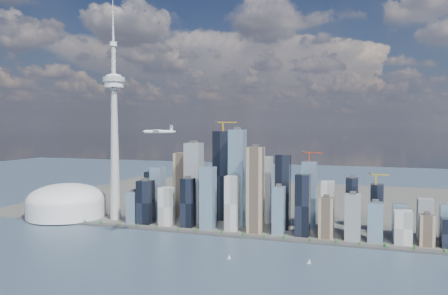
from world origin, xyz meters
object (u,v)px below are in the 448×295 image
(dome_stadium, at_px, (67,202))
(airplane, at_px, (159,131))
(needle_tower, at_px, (114,127))
(sailboat_west, at_px, (229,257))
(sailboat_east, at_px, (309,262))

(dome_stadium, relative_size, airplane, 3.17)
(needle_tower, relative_size, airplane, 8.73)
(airplane, bearing_deg, sailboat_west, -27.52)
(dome_stadium, bearing_deg, sailboat_west, -21.92)
(sailboat_west, height_order, sailboat_east, sailboat_east)
(dome_stadium, height_order, sailboat_west, dome_stadium)
(airplane, relative_size, sailboat_west, 6.98)
(dome_stadium, bearing_deg, airplane, -26.91)
(airplane, height_order, sailboat_east, airplane)
(sailboat_west, xyz_separation_m, sailboat_east, (141.21, 17.75, 0.43))
(needle_tower, bearing_deg, sailboat_east, -21.12)
(needle_tower, bearing_deg, sailboat_west, -30.18)
(needle_tower, xyz_separation_m, sailboat_east, (511.31, -197.52, -232.51))
(dome_stadium, height_order, airplane, airplane)
(sailboat_east, bearing_deg, dome_stadium, 172.10)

